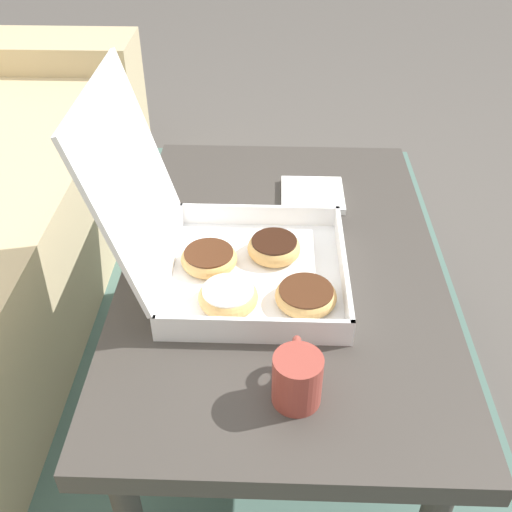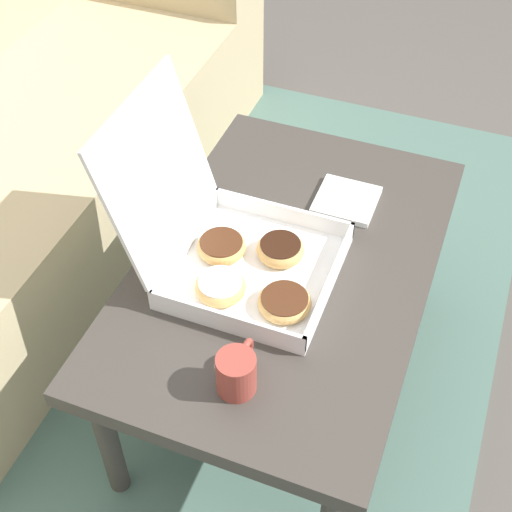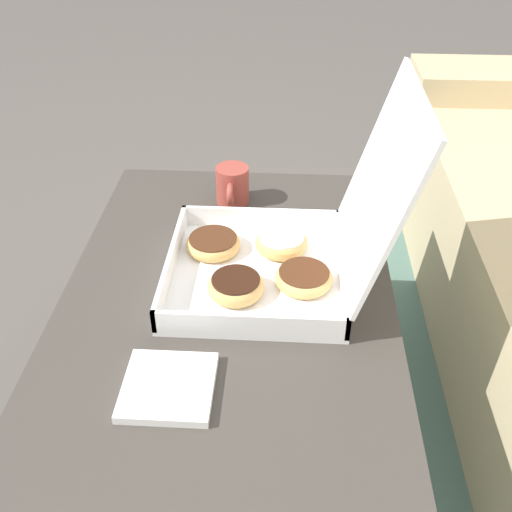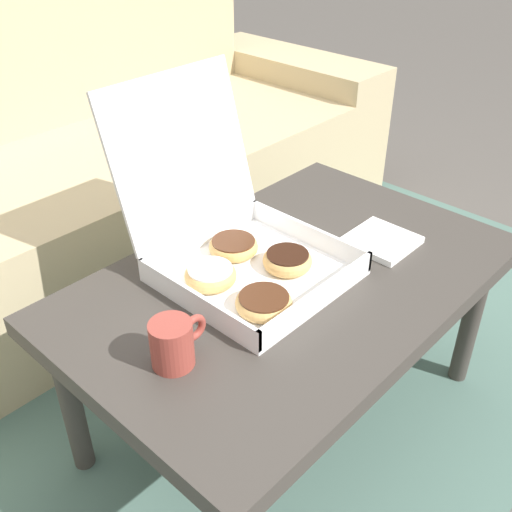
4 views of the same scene
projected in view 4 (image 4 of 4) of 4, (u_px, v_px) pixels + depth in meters
ground_plane at (245, 390)px, 1.50m from camera, size 12.00×12.00×0.00m
area_rug at (167, 334)px, 1.67m from camera, size 2.44×1.86×0.01m
couch at (54, 190)px, 1.80m from camera, size 2.32×0.78×0.84m
coffee_table at (290, 293)px, 1.22m from camera, size 0.92×0.59×0.42m
pastry_box at (236, 245)px, 1.18m from camera, size 0.33×0.41×0.36m
coffee_mug at (173, 343)px, 0.97m from camera, size 0.11×0.07×0.08m
napkin_stack at (381, 241)px, 1.29m from camera, size 0.13×0.13×0.01m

